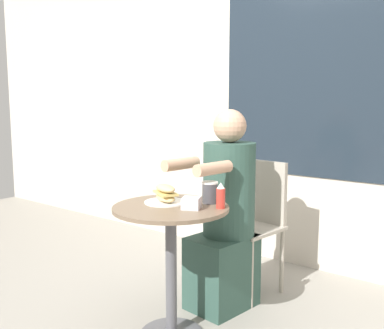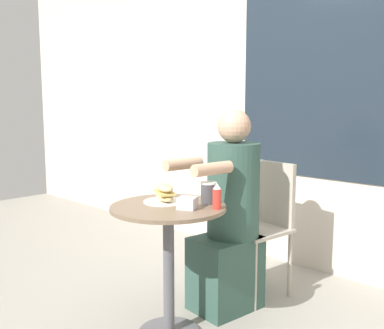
% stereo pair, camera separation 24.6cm
% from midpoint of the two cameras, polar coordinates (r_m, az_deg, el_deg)
% --- Properties ---
extents(storefront_wall, '(8.00, 0.09, 2.80)m').
position_cam_midpoint_polar(storefront_wall, '(3.50, 11.20, 10.15)').
color(storefront_wall, beige).
rests_on(storefront_wall, ground_plane).
extents(cafe_table, '(0.61, 0.61, 0.72)m').
position_cam_midpoint_polar(cafe_table, '(2.42, -5.65, -9.96)').
color(cafe_table, brown).
rests_on(cafe_table, ground_plane).
extents(diner_chair, '(0.42, 0.42, 0.87)m').
position_cam_midpoint_polar(diner_chair, '(3.02, 5.81, -6.23)').
color(diner_chair, '#ADA393').
rests_on(diner_chair, ground_plane).
extents(seated_diner, '(0.37, 0.59, 1.22)m').
position_cam_midpoint_polar(seated_diner, '(2.75, 1.69, -7.28)').
color(seated_diner, '#2D4C42').
rests_on(seated_diner, ground_plane).
extents(sandwich_on_plate, '(0.23, 0.23, 0.10)m').
position_cam_midpoint_polar(sandwich_on_plate, '(2.43, -6.30, -3.91)').
color(sandwich_on_plate, white).
rests_on(sandwich_on_plate, cafe_table).
extents(drink_cup, '(0.09, 0.09, 0.12)m').
position_cam_midpoint_polar(drink_cup, '(2.41, -0.63, -3.58)').
color(drink_cup, '#424247').
rests_on(drink_cup, cafe_table).
extents(napkin_box, '(0.12, 0.12, 0.06)m').
position_cam_midpoint_polar(napkin_box, '(2.29, -3.18, -4.95)').
color(napkin_box, silver).
rests_on(napkin_box, cafe_table).
extents(condiment_bottle, '(0.05, 0.05, 0.13)m').
position_cam_midpoint_polar(condiment_bottle, '(2.29, 0.61, -4.04)').
color(condiment_bottle, red).
rests_on(condiment_bottle, cafe_table).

